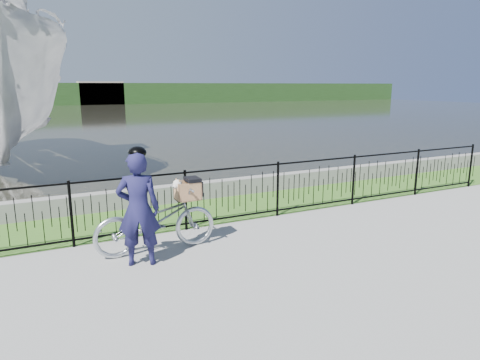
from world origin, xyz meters
TOP-DOWN VIEW (x-y plane):
  - ground at (0.00, 0.00)m, footprint 120.00×120.00m
  - grass_strip at (0.00, 2.60)m, footprint 60.00×2.00m
  - water at (0.00, 33.00)m, footprint 120.00×120.00m
  - quay_wall at (0.00, 3.60)m, footprint 60.00×0.30m
  - fence at (0.00, 1.60)m, footprint 14.00×0.06m
  - far_treeline at (0.00, 60.00)m, footprint 120.00×6.00m
  - far_building_right at (6.00, 58.50)m, footprint 6.00×3.00m
  - bicycle_rig at (-1.77, 0.80)m, footprint 2.00×0.70m
  - cyclist at (-2.15, 0.39)m, footprint 0.73×0.58m

SIDE VIEW (x-z plane):
  - ground at x=0.00m, z-range 0.00..0.00m
  - water at x=0.00m, z-range 0.00..0.00m
  - grass_strip at x=0.00m, z-range 0.00..0.01m
  - quay_wall at x=0.00m, z-range 0.00..0.40m
  - bicycle_rig at x=-1.77m, z-range -0.06..1.13m
  - fence at x=0.00m, z-range 0.00..1.15m
  - cyclist at x=-2.15m, z-range -0.01..1.80m
  - far_treeline at x=0.00m, z-range 0.00..3.00m
  - far_building_right at x=6.00m, z-range 0.00..3.20m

